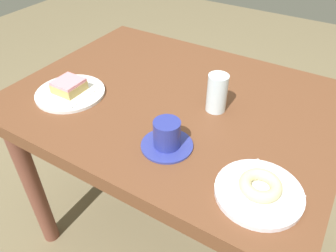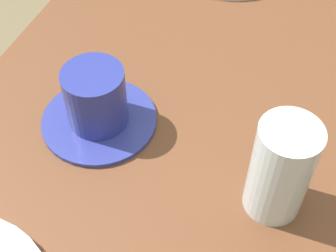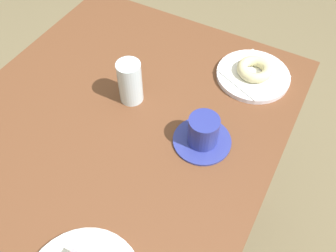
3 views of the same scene
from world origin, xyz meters
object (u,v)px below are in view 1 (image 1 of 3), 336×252
Objects in this scene: donut_glazed_square at (69,86)px; donut_sugar_ring at (260,185)px; coffee_cup at (167,136)px; plate_glazed_square at (70,93)px; water_glass at (217,93)px; plate_sugar_ring at (259,192)px.

donut_sugar_ring is (0.68, -0.08, -0.00)m from donut_glazed_square.
coffee_cup is at bearing -7.22° from donut_glazed_square.
donut_glazed_square reaches higher than plate_glazed_square.
plate_glazed_square is at bearing 172.99° from donut_sugar_ring.
coffee_cup is at bearing -99.82° from water_glass.
coffee_cup reaches higher than plate_glazed_square.
plate_glazed_square is 0.42m from coffee_cup.
water_glass reaches higher than plate_sugar_ring.
donut_glazed_square is (0.00, -0.00, 0.03)m from plate_glazed_square.
water_glass is at bearing 21.14° from plate_glazed_square.
coffee_cup is at bearing 173.31° from plate_sugar_ring.
donut_glazed_square is at bearing 172.99° from donut_sugar_ring.
donut_glazed_square is 0.49m from water_glass.
coffee_cup reaches higher than donut_sugar_ring.
plate_glazed_square is at bearing 172.78° from coffee_cup.
donut_sugar_ring is at bearing 0.00° from plate_sugar_ring.
coffee_cup reaches higher than donut_glazed_square.
plate_sugar_ring is 0.02m from donut_sugar_ring.
plate_glazed_square is 0.03m from donut_glazed_square.
coffee_cup is at bearing 173.31° from donut_sugar_ring.
donut_glazed_square is 0.69m from plate_sugar_ring.
plate_sugar_ring is 1.44× the size of coffee_cup.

